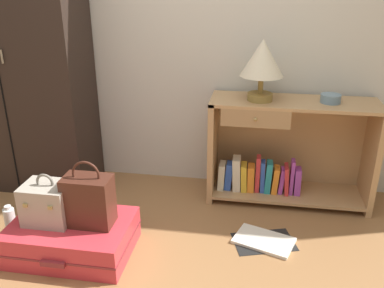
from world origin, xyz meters
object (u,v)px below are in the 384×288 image
object	(u,v)px
table_lamp	(262,61)
suitcase_large	(72,237)
train_case	(48,203)
handbag	(89,200)
wardrobe	(15,50)
bottle	(10,222)
open_book_on_floor	(264,241)
bookshelf	(283,153)
bowl	(331,99)

from	to	relation	value
table_lamp	suitcase_large	distance (m)	1.62
train_case	handbag	xyz separation A→B (m)	(0.25, 0.01, 0.03)
wardrobe	train_case	world-z (taller)	wardrobe
wardrobe	train_case	xyz separation A→B (m)	(0.57, -0.82, -0.72)
train_case	bottle	xyz separation A→B (m)	(-0.33, 0.09, -0.22)
wardrobe	table_lamp	bearing A→B (deg)	0.15
wardrobe	suitcase_large	xyz separation A→B (m)	(0.70, -0.82, -0.94)
suitcase_large	open_book_on_floor	size ratio (longest dim) A/B	1.65
wardrobe	open_book_on_floor	distance (m)	2.17
wardrobe	table_lamp	distance (m)	1.75
table_lamp	handbag	world-z (taller)	table_lamp
table_lamp	suitcase_large	xyz separation A→B (m)	(-1.05, -0.83, -0.92)
wardrobe	bookshelf	bearing A→B (deg)	1.45
suitcase_large	bowl	bearing A→B (deg)	29.22
wardrobe	open_book_on_floor	bearing A→B (deg)	-16.51
table_lamp	train_case	size ratio (longest dim) A/B	1.33
table_lamp	train_case	distance (m)	1.60
suitcase_large	bottle	size ratio (longest dim) A/B	3.25
wardrobe	table_lamp	size ratio (longest dim) A/B	5.12
suitcase_large	train_case	distance (m)	0.25
table_lamp	bottle	size ratio (longest dim) A/B	1.87
handbag	open_book_on_floor	bearing A→B (deg)	14.75
table_lamp	train_case	bearing A→B (deg)	-144.96
train_case	handbag	world-z (taller)	handbag
wardrobe	bottle	xyz separation A→B (m)	(0.24, -0.73, -0.94)
bowl	handbag	world-z (taller)	bowl
bowl	open_book_on_floor	bearing A→B (deg)	-124.09
table_lamp	bottle	world-z (taller)	table_lamp
table_lamp	bowl	xyz separation A→B (m)	(0.46, 0.02, -0.24)
handbag	bottle	world-z (taller)	handbag
bowl	bottle	bearing A→B (deg)	-158.94
bowl	handbag	distance (m)	1.68
bowl	suitcase_large	world-z (taller)	bowl
open_book_on_floor	handbag	bearing A→B (deg)	-165.25
wardrobe	handbag	size ratio (longest dim) A/B	5.22
bowl	bottle	xyz separation A→B (m)	(-1.97, -0.76, -0.68)
bowl	train_case	bearing A→B (deg)	-152.71
table_lamp	bowl	bearing A→B (deg)	2.66
bottle	open_book_on_floor	world-z (taller)	bottle
bookshelf	train_case	world-z (taller)	bookshelf
bookshelf	table_lamp	size ratio (longest dim) A/B	2.79
bowl	handbag	bearing A→B (deg)	-149.11
table_lamp	open_book_on_floor	world-z (taller)	table_lamp
wardrobe	open_book_on_floor	size ratio (longest dim) A/B	4.88
bookshelf	bowl	xyz separation A→B (m)	(0.28, -0.02, 0.42)
handbag	wardrobe	bearing A→B (deg)	135.40
handbag	open_book_on_floor	world-z (taller)	handbag
train_case	open_book_on_floor	size ratio (longest dim) A/B	0.72
table_lamp	handbag	size ratio (longest dim) A/B	1.02
wardrobe	train_case	size ratio (longest dim) A/B	6.78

